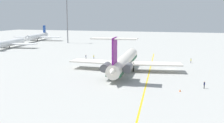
# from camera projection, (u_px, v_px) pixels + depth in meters

# --- Properties ---
(ground) EXTENTS (391.31, 391.31, 0.00)m
(ground) POSITION_uv_depth(u_px,v_px,m) (171.00, 69.00, 83.33)
(ground) COLOR #ADADA8
(main_jetliner) EXTENTS (39.90, 35.38, 11.62)m
(main_jetliner) POSITION_uv_depth(u_px,v_px,m) (124.00, 61.00, 79.80)
(main_jetliner) COLOR silver
(main_jetliner) RESTS_ON ground
(airliner_mid_right) EXTENTS (30.15, 29.92, 9.01)m
(airliner_mid_right) POSITION_uv_depth(u_px,v_px,m) (10.00, 43.00, 139.45)
(airliner_mid_right) COLOR white
(airliner_mid_right) RESTS_ON ground
(airliner_far_right) EXTENTS (33.15, 32.95, 9.92)m
(airliner_far_right) POSITION_uv_depth(u_px,v_px,m) (37.00, 36.00, 178.29)
(airliner_far_right) COLOR white
(airliner_far_right) RESTS_ON ground
(ground_crew_near_nose) EXTENTS (0.26, 0.39, 1.65)m
(ground_crew_near_nose) POSITION_uv_depth(u_px,v_px,m) (94.00, 56.00, 103.45)
(ground_crew_near_nose) COLOR black
(ground_crew_near_nose) RESTS_ON ground
(ground_crew_near_tail) EXTENTS (0.34, 0.34, 1.77)m
(ground_crew_near_tail) POSITION_uv_depth(u_px,v_px,m) (204.00, 84.00, 61.32)
(ground_crew_near_tail) COLOR black
(ground_crew_near_tail) RESTS_ON ground
(ground_crew_portside) EXTENTS (0.42, 0.27, 1.72)m
(ground_crew_portside) POSITION_uv_depth(u_px,v_px,m) (191.00, 60.00, 94.27)
(ground_crew_portside) COLOR black
(ground_crew_portside) RESTS_ON ground
(ground_crew_starboard) EXTENTS (0.44, 0.28, 1.75)m
(ground_crew_starboard) POSITION_uv_depth(u_px,v_px,m) (86.00, 56.00, 103.32)
(ground_crew_starboard) COLOR black
(ground_crew_starboard) RESTS_ON ground
(safety_cone_nose) EXTENTS (0.40, 0.40, 0.55)m
(safety_cone_nose) POSITION_uv_depth(u_px,v_px,m) (180.00, 90.00, 59.03)
(safety_cone_nose) COLOR #EA590F
(safety_cone_nose) RESTS_ON ground
(taxiway_centreline) EXTENTS (79.79, 7.16, 0.01)m
(taxiway_centreline) POSITION_uv_depth(u_px,v_px,m) (149.00, 72.00, 79.32)
(taxiway_centreline) COLOR gold
(taxiway_centreline) RESTS_ON ground
(light_mast) EXTENTS (4.00, 0.70, 28.69)m
(light_mast) POSITION_uv_depth(u_px,v_px,m) (67.00, 18.00, 161.47)
(light_mast) COLOR slate
(light_mast) RESTS_ON ground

